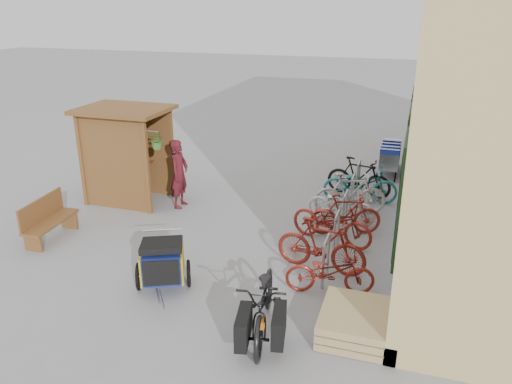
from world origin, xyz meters
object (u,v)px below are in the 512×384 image
(kiosk, at_px, (123,141))
(bike_3, at_px, (345,214))
(shopping_carts, at_px, (391,154))
(person_kiosk, at_px, (179,174))
(bike_1, at_px, (321,245))
(bike_0, at_px, (330,272))
(bike_4, at_px, (342,205))
(bench, at_px, (47,219))
(pallet_stack, at_px, (354,322))
(child_trailer, at_px, (163,261))
(bike_6, at_px, (360,184))
(cargo_bike, at_px, (265,303))
(bike_2, at_px, (332,221))
(bike_7, at_px, (359,177))
(bike_5, at_px, (350,194))

(kiosk, relative_size, bike_3, 1.60)
(shopping_carts, height_order, person_kiosk, person_kiosk)
(bike_3, bearing_deg, bike_1, 154.20)
(bike_0, xyz_separation_m, bike_4, (-0.27, 3.09, 0.02))
(kiosk, relative_size, bench, 1.69)
(pallet_stack, distance_m, child_trailer, 3.45)
(bike_0, height_order, bike_6, bike_6)
(bike_4, bearing_deg, child_trailer, 154.11)
(cargo_bike, relative_size, bike_4, 1.31)
(bike_6, bearing_deg, cargo_bike, 166.30)
(kiosk, relative_size, bike_4, 1.54)
(shopping_carts, distance_m, bike_2, 5.20)
(pallet_stack, relative_size, cargo_bike, 0.57)
(person_kiosk, bearing_deg, bike_1, -117.63)
(person_kiosk, height_order, bike_4, person_kiosk)
(cargo_bike, relative_size, bike_3, 1.35)
(cargo_bike, xyz_separation_m, bike_3, (0.66, 3.89, -0.05))
(bike_7, bearing_deg, person_kiosk, 128.87)
(bike_0, relative_size, bike_1, 0.89)
(kiosk, bearing_deg, cargo_bike, -40.54)
(child_trailer, distance_m, bike_0, 2.94)
(kiosk, bearing_deg, shopping_carts, 34.39)
(bike_5, relative_size, bike_7, 1.00)
(bike_7, bearing_deg, bike_2, -171.87)
(bench, bearing_deg, pallet_stack, -15.75)
(person_kiosk, relative_size, bike_3, 1.10)
(bench, bearing_deg, bike_6, 29.98)
(bike_0, bearing_deg, bike_5, -10.30)
(kiosk, distance_m, bike_5, 5.71)
(pallet_stack, distance_m, bike_4, 4.24)
(kiosk, height_order, bench, kiosk)
(bench, relative_size, bike_1, 0.85)
(bike_1, bearing_deg, person_kiosk, 69.71)
(child_trailer, xyz_separation_m, bike_1, (2.56, 1.43, 0.00))
(bench, relative_size, bike_0, 0.96)
(bike_1, xyz_separation_m, bike_3, (0.20, 1.73, -0.05))
(child_trailer, xyz_separation_m, bike_6, (2.85, 5.17, -0.04))
(child_trailer, height_order, bike_2, bike_2)
(bike_7, bearing_deg, bike_1, -170.52)
(child_trailer, height_order, bike_1, bike_1)
(cargo_bike, distance_m, bike_0, 1.63)
(cargo_bike, xyz_separation_m, bike_1, (0.45, 2.16, -0.00))
(kiosk, relative_size, shopping_carts, 1.34)
(pallet_stack, height_order, bike_0, bike_0)
(pallet_stack, height_order, shopping_carts, shopping_carts)
(person_kiosk, bearing_deg, bike_3, -94.59)
(child_trailer, bearing_deg, bench, 138.30)
(bike_0, bearing_deg, bike_2, -3.96)
(bike_2, relative_size, bike_4, 1.13)
(bike_3, height_order, bike_6, bike_6)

